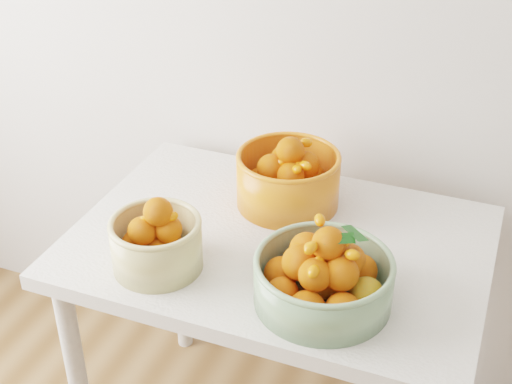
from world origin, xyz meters
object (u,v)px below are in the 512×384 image
Objects in this scene: table at (278,270)px; bowl_orange at (288,178)px; bowl_cream at (156,242)px; bowl_green at (323,276)px.

bowl_orange is (-0.03, 0.16, 0.17)m from table.
bowl_cream is at bearing -117.26° from bowl_orange.
bowl_cream is (-0.22, -0.20, 0.16)m from table.
bowl_green is 0.40m from bowl_orange.
bowl_orange reaches higher than bowl_green.
bowl_cream reaches higher than table.
bowl_orange is at bearing 120.00° from bowl_green.
table is 0.24m from bowl_orange.
table is 2.59× the size of bowl_green.
bowl_orange reaches higher than bowl_cream.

